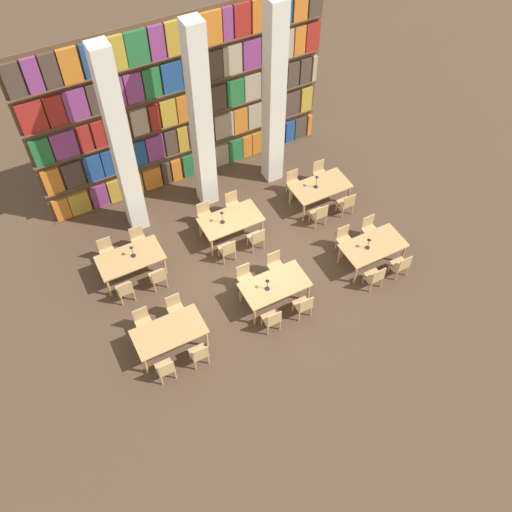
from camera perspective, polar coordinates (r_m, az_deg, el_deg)
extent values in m
plane|color=#4C3828|center=(16.40, -0.22, -1.16)|extent=(40.00, 40.00, 0.00)
cube|color=brown|center=(17.51, -7.29, 14.83)|extent=(9.20, 0.06, 5.50)
cube|color=brown|center=(19.22, -6.49, 8.22)|extent=(9.20, 0.35, 0.03)
cube|color=orange|center=(18.34, -18.88, 4.55)|extent=(0.46, 0.20, 0.82)
cube|color=#B7932D|center=(18.36, -17.26, 5.17)|extent=(0.61, 0.20, 0.82)
cube|color=#84387A|center=(18.40, -15.41, 5.87)|extent=(0.51, 0.20, 0.82)
cube|color=#B7932D|center=(18.45, -13.89, 6.44)|extent=(0.45, 0.20, 0.82)
cube|color=#B7932D|center=(18.53, -12.24, 7.06)|extent=(0.61, 0.20, 0.82)
cube|color=orange|center=(18.63, -10.36, 7.74)|extent=(0.58, 0.20, 0.82)
cube|color=#47382D|center=(18.72, -9.00, 8.23)|extent=(0.27, 0.20, 0.82)
cube|color=orange|center=(18.80, -8.01, 8.59)|extent=(0.31, 0.20, 0.82)
cube|color=#236B38|center=(18.92, -6.54, 9.11)|extent=(0.57, 0.20, 0.82)
cube|color=#47382D|center=(19.04, -5.23, 9.56)|extent=(0.30, 0.20, 0.82)
cube|color=tan|center=(19.19, -3.76, 10.07)|extent=(0.65, 0.20, 0.82)
cube|color=#236B38|center=(19.38, -2.14, 10.62)|extent=(0.50, 0.20, 0.82)
cube|color=orange|center=(19.52, -0.96, 11.01)|extent=(0.33, 0.20, 0.82)
cube|color=orange|center=(19.68, 0.23, 11.40)|extent=(0.52, 0.20, 0.82)
cube|color=navy|center=(19.93, 1.92, 11.95)|extent=(0.67, 0.20, 0.82)
cube|color=navy|center=(20.15, 3.33, 12.39)|extent=(0.33, 0.20, 0.82)
cube|color=#47382D|center=(20.33, 4.38, 12.71)|extent=(0.44, 0.20, 0.82)
cube|color=orange|center=(20.49, 5.26, 12.99)|extent=(0.15, 0.20, 0.82)
cube|color=brown|center=(18.50, -6.79, 10.73)|extent=(9.20, 0.35, 0.03)
cube|color=orange|center=(17.59, -19.72, 7.13)|extent=(0.51, 0.20, 0.88)
cube|color=#47382D|center=(17.62, -17.84, 7.85)|extent=(0.57, 0.20, 0.88)
cube|color=navy|center=(17.66, -15.98, 8.54)|extent=(0.50, 0.20, 0.88)
cube|color=navy|center=(17.73, -14.16, 9.21)|extent=(0.63, 0.20, 0.88)
cube|color=navy|center=(17.83, -12.01, 9.99)|extent=(0.65, 0.20, 0.88)
cube|color=#84387A|center=(17.94, -10.09, 10.67)|extent=(0.55, 0.20, 0.88)
cube|color=#47382D|center=(18.06, -8.55, 11.21)|extent=(0.37, 0.20, 0.88)
cube|color=#B7932D|center=(18.15, -7.38, 11.60)|extent=(0.32, 0.20, 0.88)
cube|color=#47382D|center=(18.26, -6.15, 12.01)|extent=(0.46, 0.20, 0.88)
cube|color=navy|center=(18.38, -4.88, 12.43)|extent=(0.31, 0.20, 0.88)
cube|color=tan|center=(18.55, -3.29, 12.95)|extent=(0.64, 0.20, 0.88)
cube|color=orange|center=(18.74, -1.63, 13.48)|extent=(0.47, 0.20, 0.88)
cube|color=tan|center=(18.94, -0.10, 13.95)|extent=(0.54, 0.20, 0.88)
cube|color=navy|center=(19.17, 1.58, 14.45)|extent=(0.62, 0.20, 0.88)
cube|color=#47382D|center=(19.46, 3.43, 14.99)|extent=(0.64, 0.20, 0.88)
cube|color=#B7932D|center=(19.72, 4.97, 15.43)|extent=(0.40, 0.20, 0.88)
cube|color=brown|center=(17.82, -7.12, 13.44)|extent=(9.20, 0.35, 0.03)
cube|color=#236B38|center=(16.91, -20.70, 9.79)|extent=(0.52, 0.20, 0.86)
cube|color=#84387A|center=(16.94, -18.65, 10.57)|extent=(0.68, 0.20, 0.86)
cube|color=maroon|center=(16.98, -16.78, 11.26)|extent=(0.35, 0.20, 0.86)
cube|color=maroon|center=(17.03, -15.48, 11.73)|extent=(0.33, 0.20, 0.86)
cube|color=maroon|center=(17.07, -14.33, 12.14)|extent=(0.29, 0.20, 0.86)
cube|color=orange|center=(17.13, -13.20, 12.54)|extent=(0.36, 0.20, 0.86)
cube|color=tan|center=(17.21, -11.64, 13.08)|extent=(0.49, 0.20, 0.86)
cube|color=maroon|center=(17.30, -10.19, 13.57)|extent=(0.28, 0.20, 0.86)
cube|color=#B7932D|center=(17.40, -8.81, 14.03)|extent=(0.47, 0.20, 0.86)
cube|color=orange|center=(17.54, -7.18, 14.55)|extent=(0.50, 0.20, 0.86)
cube|color=orange|center=(17.66, -5.77, 15.00)|extent=(0.33, 0.20, 0.86)
cube|color=#47382D|center=(17.83, -4.12, 15.51)|extent=(0.67, 0.20, 0.86)
cube|color=#236B38|center=(18.05, -2.14, 16.10)|extent=(0.57, 0.20, 0.86)
cube|color=tan|center=(18.27, -0.42, 16.59)|extent=(0.55, 0.20, 0.86)
cube|color=tan|center=(18.48, 1.12, 17.03)|extent=(0.39, 0.20, 0.86)
cube|color=#47382D|center=(18.66, 2.39, 17.37)|extent=(0.41, 0.20, 0.86)
cube|color=#47382D|center=(18.86, 3.65, 17.70)|extent=(0.40, 0.20, 0.86)
cube|color=#47382D|center=(19.06, 4.87, 18.01)|extent=(0.38, 0.20, 0.86)
cube|color=tan|center=(19.21, 5.77, 18.24)|extent=(0.14, 0.20, 0.86)
cube|color=brown|center=(17.19, -7.49, 16.36)|extent=(9.20, 0.35, 0.03)
cube|color=maroon|center=(16.26, -21.54, 12.85)|extent=(0.67, 0.20, 0.91)
cube|color=maroon|center=(16.29, -19.48, 13.62)|extent=(0.47, 0.20, 0.91)
cube|color=#84387A|center=(16.33, -17.61, 14.31)|extent=(0.59, 0.20, 0.91)
cube|color=#47382D|center=(16.39, -16.04, 14.86)|extent=(0.26, 0.20, 0.91)
cube|color=#84387A|center=(16.46, -14.23, 15.49)|extent=(0.66, 0.20, 0.91)
cube|color=#84387A|center=(16.57, -12.19, 16.17)|extent=(0.49, 0.20, 0.91)
cube|color=#236B38|center=(16.69, -10.43, 16.74)|extent=(0.49, 0.20, 0.91)
cube|color=navy|center=(16.83, -8.45, 17.36)|extent=(0.59, 0.20, 0.91)
cube|color=#B7932D|center=(17.00, -6.51, 17.94)|extent=(0.55, 0.20, 0.91)
cube|color=#47382D|center=(17.20, -4.42, 18.54)|extent=(0.60, 0.20, 0.91)
cube|color=tan|center=(17.41, -2.46, 19.08)|extent=(0.59, 0.20, 0.91)
cube|color=#84387A|center=(17.65, -0.50, 19.60)|extent=(0.56, 0.20, 0.91)
cube|color=#236B38|center=(17.88, 1.17, 20.02)|extent=(0.50, 0.20, 0.91)
cube|color=tan|center=(18.12, 2.83, 20.42)|extent=(0.55, 0.20, 0.91)
cube|color=orange|center=(18.35, 4.31, 20.76)|extent=(0.37, 0.20, 0.91)
cube|color=maroon|center=(18.56, 5.60, 21.05)|extent=(0.46, 0.20, 0.91)
cube|color=brown|center=(16.60, -7.89, 19.49)|extent=(9.20, 0.35, 0.03)
cube|color=#47382D|center=(15.65, -23.16, 15.89)|extent=(0.45, 0.20, 0.95)
cube|color=#84387A|center=(15.67, -21.48, 16.52)|extent=(0.38, 0.20, 0.95)
cube|color=#47382D|center=(15.70, -19.93, 17.09)|extent=(0.41, 0.20, 0.95)
cube|color=orange|center=(15.75, -18.17, 17.71)|extent=(0.50, 0.20, 0.95)
cube|color=navy|center=(15.83, -15.97, 18.46)|extent=(0.61, 0.20, 0.95)
cube|color=#B7932D|center=(15.93, -13.87, 19.15)|extent=(0.48, 0.20, 0.95)
cube|color=#236B38|center=(16.05, -11.89, 19.77)|extent=(0.60, 0.20, 0.95)
cube|color=#84387A|center=(16.18, -9.95, 20.35)|extent=(0.41, 0.20, 0.95)
cube|color=#B7932D|center=(16.31, -8.26, 20.84)|extent=(0.47, 0.20, 0.95)
cube|color=navy|center=(16.45, -6.58, 21.31)|extent=(0.44, 0.20, 0.95)
cube|color=orange|center=(16.64, -4.64, 21.82)|extent=(0.66, 0.20, 0.95)
cube|color=#84387A|center=(16.82, -2.95, 22.25)|extent=(0.30, 0.20, 0.95)
cube|color=maroon|center=(16.99, -1.48, 22.60)|extent=(0.50, 0.20, 0.95)
cube|color=orange|center=(17.17, 0.03, 22.95)|extent=(0.31, 0.20, 0.95)
cube|color=navy|center=(17.33, 1.20, 23.20)|extent=(0.37, 0.20, 0.95)
cube|color=navy|center=(17.54, 2.71, 23.52)|extent=(0.51, 0.20, 0.95)
cube|color=orange|center=(17.80, 4.40, 23.86)|extent=(0.45, 0.20, 0.95)
cube|color=#47382D|center=(18.04, 5.93, 24.15)|extent=(0.44, 0.20, 0.95)
cube|color=silver|center=(15.86, -13.33, 10.55)|extent=(0.53, 0.53, 6.00)
cube|color=silver|center=(16.36, -5.54, 13.21)|extent=(0.53, 0.53, 6.00)
cube|color=silver|center=(17.17, 1.81, 15.45)|extent=(0.53, 0.53, 6.00)
cube|color=tan|center=(14.47, -8.70, -7.51)|extent=(1.80, 0.98, 0.04)
cylinder|color=tan|center=(14.51, -10.95, -10.73)|extent=(0.07, 0.07, 0.71)
cylinder|color=tan|center=(14.69, -4.95, -8.26)|extent=(0.07, 0.07, 0.71)
cylinder|color=tan|center=(14.94, -12.06, -8.24)|extent=(0.07, 0.07, 0.71)
cylinder|color=tan|center=(15.11, -6.24, -5.89)|extent=(0.07, 0.07, 0.71)
cylinder|color=tan|center=(14.59, -9.91, -11.11)|extent=(0.04, 0.04, 0.40)
cylinder|color=tan|center=(14.62, -8.58, -10.58)|extent=(0.04, 0.04, 0.40)
cylinder|color=tan|center=(14.43, -9.41, -12.19)|extent=(0.04, 0.04, 0.40)
cylinder|color=tan|center=(14.46, -8.07, -11.64)|extent=(0.04, 0.04, 0.40)
cube|color=tan|center=(14.33, -9.10, -10.96)|extent=(0.42, 0.40, 0.04)
cube|color=tan|center=(14.04, -8.93, -11.11)|extent=(0.40, 0.03, 0.42)
cylinder|color=tan|center=(15.18, -10.13, -7.37)|extent=(0.04, 0.04, 0.40)
cylinder|color=tan|center=(15.15, -11.40, -7.87)|extent=(0.04, 0.04, 0.40)
cylinder|color=tan|center=(15.36, -10.59, -6.40)|extent=(0.04, 0.04, 0.40)
cylinder|color=tan|center=(15.34, -11.84, -6.90)|extent=(0.04, 0.04, 0.40)
cube|color=tan|center=(15.07, -11.11, -6.68)|extent=(0.42, 0.40, 0.04)
cube|color=tan|center=(14.99, -11.49, -5.67)|extent=(0.40, 0.03, 0.42)
cylinder|color=tan|center=(14.68, -6.63, -9.77)|extent=(0.04, 0.04, 0.40)
cylinder|color=tan|center=(14.73, -5.34, -9.23)|extent=(0.04, 0.04, 0.40)
cylinder|color=tan|center=(14.52, -6.09, -10.81)|extent=(0.04, 0.04, 0.40)
cylinder|color=tan|center=(14.57, -4.78, -10.26)|extent=(0.04, 0.04, 0.40)
cube|color=tan|center=(14.43, -5.78, -9.58)|extent=(0.42, 0.40, 0.04)
cube|color=tan|center=(14.14, -5.54, -9.70)|extent=(0.40, 0.03, 0.42)
cylinder|color=tan|center=(15.28, -7.01, -6.10)|extent=(0.04, 0.04, 0.40)
cylinder|color=tan|center=(15.23, -8.25, -6.61)|extent=(0.04, 0.04, 0.40)
cylinder|color=tan|center=(15.47, -7.50, -5.16)|extent=(0.04, 0.04, 0.40)
cylinder|color=tan|center=(15.42, -8.73, -5.66)|extent=(0.04, 0.04, 0.40)
cube|color=tan|center=(15.17, -7.96, -5.42)|extent=(0.42, 0.40, 0.04)
cube|color=tan|center=(15.08, -8.33, -4.41)|extent=(0.40, 0.03, 0.42)
cube|color=tan|center=(15.14, 1.89, -2.89)|extent=(1.80, 0.98, 0.04)
cylinder|color=tan|center=(15.01, -0.15, -6.02)|extent=(0.07, 0.07, 0.71)
cylinder|color=tan|center=(15.51, 5.25, -3.64)|extent=(0.07, 0.07, 0.71)
cylinder|color=tan|center=(15.42, -1.56, -3.77)|extent=(0.07, 0.07, 0.71)
cylinder|color=tan|center=(15.91, 3.73, -1.53)|extent=(0.07, 0.07, 0.71)
cylinder|color=tan|center=(15.11, 0.57, -6.49)|extent=(0.04, 0.04, 0.40)
cylinder|color=tan|center=(15.21, 1.77, -5.96)|extent=(0.04, 0.04, 0.40)
cylinder|color=tan|center=(14.95, 1.19, -7.46)|extent=(0.04, 0.04, 0.40)
cylinder|color=tan|center=(15.05, 2.40, -6.92)|extent=(0.04, 0.04, 0.40)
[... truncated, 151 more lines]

